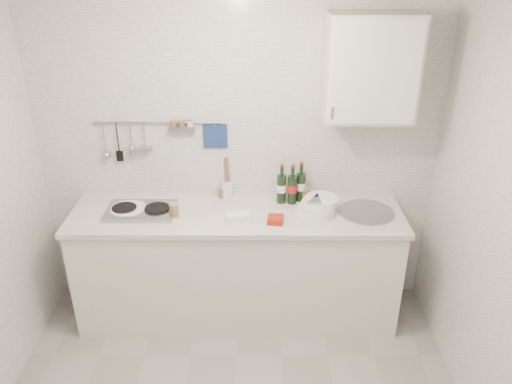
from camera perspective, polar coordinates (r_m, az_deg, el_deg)
back_wall at (r=3.79m, az=-2.15°, el=4.20°), size 3.00×0.02×2.50m
counter at (r=3.92m, az=-2.02°, el=-8.62°), size 2.44×0.64×0.96m
wall_rail at (r=3.77m, az=-11.38°, el=6.42°), size 0.98×0.09×0.34m
wall_cabinet at (r=3.49m, az=12.92°, el=13.68°), size 0.60×0.38×0.70m
plate_stack_hob at (r=3.77m, az=-14.49°, el=-2.03°), size 0.27×0.27×0.04m
plate_stack_sink at (r=3.66m, az=7.09°, el=-1.57°), size 0.31×0.30×0.12m
wine_bottles at (r=3.75m, az=4.10°, el=1.00°), size 0.22×0.12×0.31m
butter_dish at (r=3.55m, az=-2.00°, el=-2.86°), size 0.19×0.12×0.05m
strawberry_punnet at (r=3.52m, az=2.24°, el=-3.17°), size 0.12×0.12×0.05m
utensil_crock at (r=3.85m, az=-3.32°, el=0.48°), size 0.08×0.08×0.34m
jar_a at (r=3.86m, az=-3.87°, el=0.01°), size 0.06×0.06×0.09m
jar_b at (r=3.82m, az=5.62°, el=-0.29°), size 0.07×0.07×0.10m
jar_c at (r=3.81m, az=6.72°, el=-0.64°), size 0.07×0.07×0.08m
jar_d at (r=3.64m, az=-9.38°, el=-1.99°), size 0.07×0.07×0.10m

